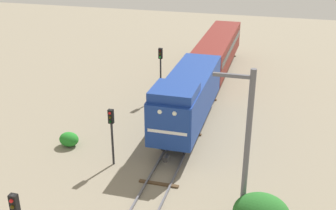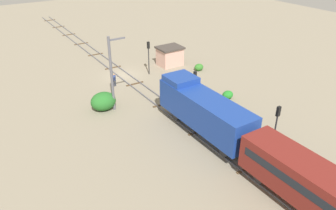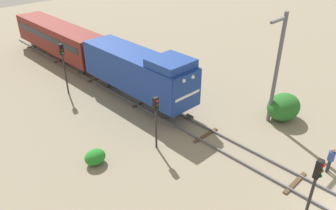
{
  "view_description": "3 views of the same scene",
  "coord_description": "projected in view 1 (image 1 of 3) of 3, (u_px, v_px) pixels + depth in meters",
  "views": [
    {
      "loc": [
        6.03,
        -9.76,
        14.08
      ],
      "look_at": [
        -1.05,
        15.86,
        2.5
      ],
      "focal_mm": 45.0,
      "sensor_mm": 36.0,
      "label": 1
    },
    {
      "loc": [
        17.12,
        37.86,
        17.37
      ],
      "look_at": [
        0.91,
        12.65,
        1.4
      ],
      "focal_mm": 35.0,
      "sensor_mm": 36.0,
      "label": 2
    },
    {
      "loc": [
        -15.15,
        -1.77,
        13.19
      ],
      "look_at": [
        -1.24,
        12.58,
        1.96
      ],
      "focal_mm": 35.0,
      "sensor_mm": 36.0,
      "label": 3
    }
  ],
  "objects": [
    {
      "name": "locomotive",
      "position": [
        187.0,
        96.0,
        29.84
      ],
      "size": [
        2.9,
        11.6,
        4.6
      ],
      "color": "navy",
      "rests_on": "railway_track"
    },
    {
      "name": "passenger_car_leading",
      "position": [
        218.0,
        49.0,
        41.73
      ],
      "size": [
        2.84,
        14.0,
        3.66
      ],
      "color": "maroon",
      "rests_on": "railway_track"
    },
    {
      "name": "traffic_signal_mid",
      "position": [
        111.0,
        127.0,
        25.6
      ],
      "size": [
        0.32,
        0.34,
        3.78
      ],
      "color": "#262628",
      "rests_on": "ground"
    },
    {
      "name": "bush_mid",
      "position": [
        69.0,
        139.0,
        28.66
      ],
      "size": [
        1.34,
        1.1,
        0.98
      ],
      "primitive_type": "ellipsoid",
      "color": "#237C26",
      "rests_on": "ground"
    },
    {
      "name": "traffic_signal_far",
      "position": [
        161.0,
        64.0,
        35.45
      ],
      "size": [
        0.32,
        0.34,
        4.47
      ],
      "color": "#262628",
      "rests_on": "ground"
    },
    {
      "name": "catenary_mast",
      "position": [
        246.0,
        146.0,
        19.94
      ],
      "size": [
        1.94,
        0.28,
        8.19
      ],
      "color": "#595960",
      "rests_on": "ground"
    }
  ]
}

